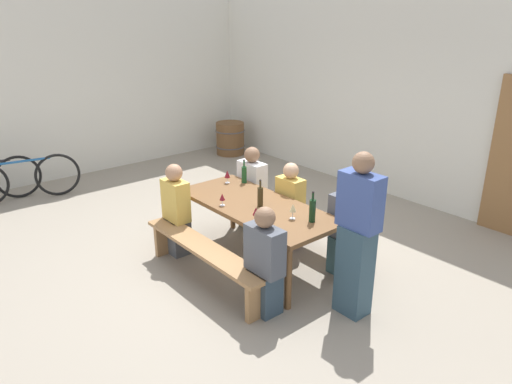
{
  "coord_description": "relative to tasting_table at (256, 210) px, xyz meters",
  "views": [
    {
      "loc": [
        3.92,
        -3.31,
        2.84
      ],
      "look_at": [
        0.0,
        0.0,
        0.9
      ],
      "focal_mm": 33.58,
      "sensor_mm": 36.0,
      "label": 1
    }
  ],
  "objects": [
    {
      "name": "wine_bottle_0",
      "position": [
        0.08,
        -0.01,
        0.2
      ],
      "size": [
        0.07,
        0.07,
        0.32
      ],
      "color": "#332814",
      "rests_on": "tasting_table"
    },
    {
      "name": "wine_glass_0",
      "position": [
        0.36,
        -0.3,
        0.18
      ],
      "size": [
        0.07,
        0.07,
        0.15
      ],
      "color": "silver",
      "rests_on": "tasting_table"
    },
    {
      "name": "seated_guest_far_0",
      "position": [
        -0.78,
        0.59,
        -0.12
      ],
      "size": [
        0.42,
        0.24,
        1.16
      ],
      "rotation": [
        0.0,
        0.0,
        -1.57
      ],
      "color": "#535940",
      "rests_on": "ground"
    },
    {
      "name": "ground_plane",
      "position": [
        0.0,
        0.0,
        -0.68
      ],
      "size": [
        24.0,
        24.0,
        0.0
      ],
      "primitive_type": "plane",
      "color": "gray"
    },
    {
      "name": "wine_bottle_1",
      "position": [
        0.76,
        0.14,
        0.2
      ],
      "size": [
        0.07,
        0.07,
        0.34
      ],
      "color": "#143319",
      "rests_on": "tasting_table"
    },
    {
      "name": "seated_guest_far_1",
      "position": [
        -0.04,
        0.59,
        -0.14
      ],
      "size": [
        0.35,
        0.24,
        1.12
      ],
      "rotation": [
        0.0,
        0.0,
        -1.57
      ],
      "color": "navy",
      "rests_on": "ground"
    },
    {
      "name": "side_wall",
      "position": [
        -4.74,
        0.0,
        0.92
      ],
      "size": [
        0.2,
        6.93,
        3.2
      ],
      "primitive_type": "cube",
      "color": "silver",
      "rests_on": "ground"
    },
    {
      "name": "seated_guest_near_1",
      "position": [
        0.83,
        -0.59,
        -0.14
      ],
      "size": [
        0.41,
        0.24,
        1.13
      ],
      "rotation": [
        0.0,
        0.0,
        1.57
      ],
      "color": "#314353",
      "rests_on": "ground"
    },
    {
      "name": "wine_bottle_2",
      "position": [
        -0.67,
        0.36,
        0.19
      ],
      "size": [
        0.07,
        0.07,
        0.31
      ],
      "color": "#194723",
      "rests_on": "tasting_table"
    },
    {
      "name": "tasting_table",
      "position": [
        0.0,
        0.0,
        0.0
      ],
      "size": [
        2.07,
        0.88,
        0.75
      ],
      "color": "brown",
      "rests_on": "ground"
    },
    {
      "name": "parked_bicycle_0",
      "position": [
        -3.9,
        -1.55,
        -0.3
      ],
      "size": [
        0.4,
        1.74,
        0.9
      ],
      "rotation": [
        0.0,
        0.0,
        1.37
      ],
      "color": "black",
      "rests_on": "ground"
    },
    {
      "name": "standing_host",
      "position": [
        1.4,
        0.08,
        0.13
      ],
      "size": [
        0.41,
        0.24,
        1.67
      ],
      "rotation": [
        0.0,
        0.0,
        3.14
      ],
      "color": "#304A5B",
      "rests_on": "ground"
    },
    {
      "name": "back_wall",
      "position": [
        0.0,
        3.26,
        0.92
      ],
      "size": [
        14.0,
        0.2,
        3.2
      ],
      "primitive_type": "cube",
      "color": "silver",
      "rests_on": "ground"
    },
    {
      "name": "wine_glass_1",
      "position": [
        0.57,
        0.03,
        0.2
      ],
      "size": [
        0.07,
        0.07,
        0.17
      ],
      "color": "silver",
      "rests_on": "tasting_table"
    },
    {
      "name": "seated_guest_near_0",
      "position": [
        -0.8,
        -0.59,
        -0.12
      ],
      "size": [
        0.36,
        0.24,
        1.16
      ],
      "rotation": [
        0.0,
        0.0,
        1.57
      ],
      "color": "#4B4F54",
      "rests_on": "ground"
    },
    {
      "name": "bench_near",
      "position": [
        0.0,
        -0.74,
        -0.32
      ],
      "size": [
        1.97,
        0.3,
        0.45
      ],
      "color": "#9E7247",
      "rests_on": "ground"
    },
    {
      "name": "wine_glass_3",
      "position": [
        -0.22,
        -0.32,
        0.17
      ],
      "size": [
        0.07,
        0.07,
        0.15
      ],
      "color": "silver",
      "rests_on": "tasting_table"
    },
    {
      "name": "seated_guest_far_2",
      "position": [
        0.83,
        0.59,
        -0.12
      ],
      "size": [
        0.34,
        0.24,
        1.15
      ],
      "rotation": [
        0.0,
        0.0,
        -1.57
      ],
      "color": "#2F4F56",
      "rests_on": "ground"
    },
    {
      "name": "wine_glass_2",
      "position": [
        -0.8,
        0.19,
        0.19
      ],
      "size": [
        0.07,
        0.07,
        0.17
      ],
      "color": "silver",
      "rests_on": "tasting_table"
    },
    {
      "name": "wine_barrel",
      "position": [
        -3.94,
        2.61,
        -0.34
      ],
      "size": [
        0.62,
        0.62,
        0.67
      ],
      "color": "brown",
      "rests_on": "ground"
    },
    {
      "name": "bench_far",
      "position": [
        0.0,
        0.74,
        -0.32
      ],
      "size": [
        1.97,
        0.3,
        0.45
      ],
      "color": "#9E7247",
      "rests_on": "ground"
    }
  ]
}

